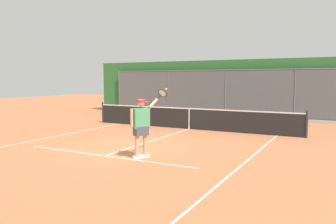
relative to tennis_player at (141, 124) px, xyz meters
name	(u,v)px	position (x,y,z in m)	size (l,w,h in m)	color
ground_plane	(127,149)	(1.11, -0.83, -1.00)	(60.00, 60.00, 0.00)	#B76B42
court_line_markings	(101,157)	(1.11, 0.47, -1.00)	(7.78, 11.03, 0.01)	white
fence_backdrop	(229,89)	(1.11, -11.58, 0.69)	(18.38, 1.37, 3.40)	#565B60
tennis_net	(189,118)	(1.11, -5.77, -0.50)	(10.00, 0.09, 1.07)	#2D2D2D
tennis_player	(141,124)	(0.00, 0.00, 0.00)	(0.59, 1.37, 1.99)	silver
tennis_ball_near_baseline	(149,133)	(2.07, -3.85, -0.97)	(0.07, 0.07, 0.07)	#CCDB33
tennis_ball_near_net	(138,136)	(2.03, -2.95, -0.97)	(0.07, 0.07, 0.07)	#D6E042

